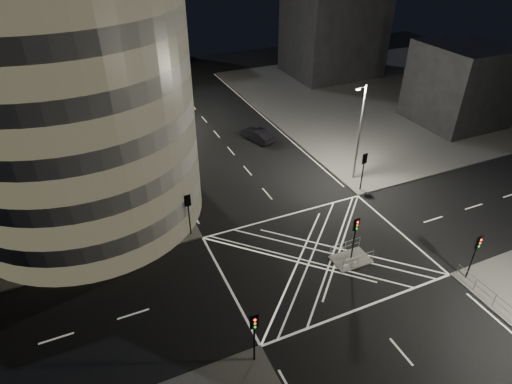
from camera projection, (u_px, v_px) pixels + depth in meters
name	position (u px, v px, depth m)	size (l,w,h in m)	color
ground	(319.00, 255.00, 34.80)	(120.00, 120.00, 0.00)	black
sidewalk_far_right	(391.00, 95.00, 65.28)	(42.00, 42.00, 0.15)	#565350
central_island	(351.00, 259.00, 34.29)	(3.00, 2.00, 0.15)	slate
office_block_rear	(0.00, 30.00, 53.37)	(24.00, 16.00, 22.00)	gray
building_right_far	(333.00, 28.00, 70.07)	(14.00, 12.00, 15.00)	black
building_right_near	(461.00, 84.00, 54.43)	(10.00, 10.00, 10.00)	black
building_far_end	(127.00, 14.00, 72.91)	(18.00, 8.00, 18.00)	black
tree_a	(160.00, 186.00, 35.84)	(4.34, 4.34, 6.52)	black
tree_b	(144.00, 149.00, 40.06)	(4.59, 4.59, 7.36)	black
tree_c	(133.00, 129.00, 44.92)	(3.98, 3.98, 6.51)	black
tree_d	(122.00, 100.00, 48.88)	(5.64, 5.64, 8.61)	black
tree_e	(116.00, 94.00, 54.19)	(4.56, 4.56, 6.68)	black
traffic_signal_fl	(188.00, 207.00, 35.42)	(0.55, 0.22, 4.00)	black
traffic_signal_nl	(254.00, 330.00, 25.01)	(0.55, 0.22, 4.00)	black
traffic_signal_fr	(364.00, 165.00, 41.41)	(0.55, 0.22, 4.00)	black
traffic_signal_nr	(476.00, 249.00, 31.00)	(0.55, 0.22, 4.00)	black
traffic_signal_island	(355.00, 232.00, 32.74)	(0.55, 0.22, 4.00)	black
street_lamp_left_near	(162.00, 154.00, 37.75)	(1.25, 0.25, 10.00)	slate
street_lamp_left_far	(127.00, 90.00, 51.53)	(1.25, 0.25, 10.00)	slate
street_lamp_right_far	(359.00, 130.00, 41.87)	(1.25, 0.25, 10.00)	slate
railing_island_south	(358.00, 260.00, 33.26)	(2.80, 0.06, 1.10)	slate
railing_island_north	(345.00, 247.00, 34.64)	(2.80, 0.06, 1.10)	slate
sedan	(257.00, 135.00, 52.01)	(1.62, 4.65, 1.53)	black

